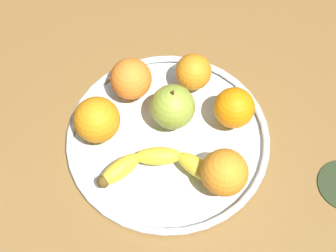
# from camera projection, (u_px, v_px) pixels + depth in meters

# --- Properties ---
(ground_plane) EXTENTS (1.49, 1.49, 0.04)m
(ground_plane) POSITION_uv_depth(u_px,v_px,m) (168.00, 145.00, 0.87)
(ground_plane) COLOR brown
(fruit_bowl) EXTENTS (0.35, 0.35, 0.02)m
(fruit_bowl) POSITION_uv_depth(u_px,v_px,m) (168.00, 137.00, 0.85)
(fruit_bowl) COLOR silver
(fruit_bowl) RESTS_ON ground_plane
(banana) EXTENTS (0.20, 0.09, 0.03)m
(banana) POSITION_uv_depth(u_px,v_px,m) (156.00, 165.00, 0.80)
(banana) COLOR yellow
(banana) RESTS_ON fruit_bowl
(apple) EXTENTS (0.08, 0.08, 0.08)m
(apple) POSITION_uv_depth(u_px,v_px,m) (173.00, 107.00, 0.83)
(apple) COLOR #94AC38
(apple) RESTS_ON fruit_bowl
(orange_back_right) EXTENTS (0.08, 0.08, 0.08)m
(orange_back_right) POSITION_uv_depth(u_px,v_px,m) (97.00, 120.00, 0.81)
(orange_back_right) COLOR orange
(orange_back_right) RESTS_ON fruit_bowl
(orange_back_left) EXTENTS (0.07, 0.07, 0.07)m
(orange_back_left) POSITION_uv_depth(u_px,v_px,m) (234.00, 108.00, 0.83)
(orange_back_left) COLOR orange
(orange_back_left) RESTS_ON fruit_bowl
(orange_front_right) EXTENTS (0.07, 0.07, 0.07)m
(orange_front_right) POSITION_uv_depth(u_px,v_px,m) (193.00, 72.00, 0.87)
(orange_front_right) COLOR orange
(orange_front_right) RESTS_ON fruit_bowl
(orange_front_left) EXTENTS (0.08, 0.08, 0.08)m
(orange_front_left) POSITION_uv_depth(u_px,v_px,m) (224.00, 172.00, 0.76)
(orange_front_left) COLOR orange
(orange_front_left) RESTS_ON fruit_bowl
(orange_center) EXTENTS (0.07, 0.07, 0.07)m
(orange_center) POSITION_uv_depth(u_px,v_px,m) (131.00, 79.00, 0.86)
(orange_center) COLOR orange
(orange_center) RESTS_ON fruit_bowl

